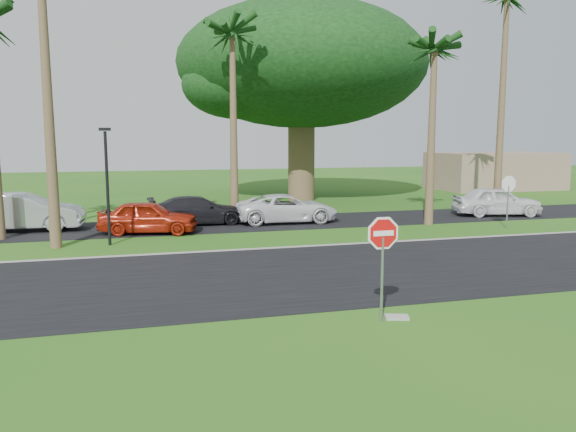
% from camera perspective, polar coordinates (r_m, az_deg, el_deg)
% --- Properties ---
extents(ground, '(120.00, 120.00, 0.00)m').
position_cam_1_polar(ground, '(16.01, 3.26, -7.49)').
color(ground, '#225916').
rests_on(ground, ground).
extents(road, '(120.00, 8.00, 0.02)m').
position_cam_1_polar(road, '(17.85, 1.22, -5.81)').
color(road, black).
rests_on(road, ground).
extents(parking_strip, '(120.00, 5.00, 0.02)m').
position_cam_1_polar(parking_strip, '(27.89, -4.90, -0.81)').
color(parking_strip, black).
rests_on(parking_strip, ground).
extents(curb, '(120.00, 0.12, 0.06)m').
position_cam_1_polar(curb, '(21.67, -1.82, -3.29)').
color(curb, gray).
rests_on(curb, ground).
extents(stop_sign_near, '(1.05, 0.07, 2.62)m').
position_cam_1_polar(stop_sign_near, '(13.07, 9.60, -3.13)').
color(stop_sign_near, gray).
rests_on(stop_sign_near, ground).
extents(stop_sign_far, '(1.05, 0.07, 2.62)m').
position_cam_1_polar(stop_sign_far, '(28.36, 21.48, 2.40)').
color(stop_sign_far, gray).
rests_on(stop_sign_far, ground).
extents(palm_center, '(5.00, 5.00, 10.50)m').
position_cam_1_polar(palm_center, '(29.45, -5.68, 17.53)').
color(palm_center, brown).
rests_on(palm_center, ground).
extents(palm_right_near, '(5.00, 5.00, 9.50)m').
position_cam_1_polar(palm_right_near, '(28.56, 14.65, 15.65)').
color(palm_right_near, brown).
rests_on(palm_right_near, ground).
extents(palm_right_far, '(5.00, 5.00, 13.00)m').
position_cam_1_polar(palm_right_far, '(34.83, 21.37, 19.60)').
color(palm_right_far, brown).
rests_on(palm_right_far, ground).
extents(canopy_tree, '(16.50, 16.50, 13.12)m').
position_cam_1_polar(canopy_tree, '(38.50, 1.39, 14.99)').
color(canopy_tree, brown).
rests_on(canopy_tree, ground).
extents(streetlight_right, '(0.45, 0.25, 4.64)m').
position_cam_1_polar(streetlight_right, '(23.21, -17.91, 3.62)').
color(streetlight_right, black).
rests_on(streetlight_right, ground).
extents(building_far, '(10.00, 6.00, 3.00)m').
position_cam_1_polar(building_far, '(49.95, 20.23, 4.34)').
color(building_far, gray).
rests_on(building_far, ground).
extents(car_silver, '(5.34, 2.18, 1.72)m').
position_cam_1_polar(car_silver, '(28.29, -25.29, 0.31)').
color(car_silver, silver).
rests_on(car_silver, ground).
extents(car_red, '(4.57, 2.60, 1.47)m').
position_cam_1_polar(car_red, '(25.72, -14.01, -0.14)').
color(car_red, '#AA200E').
rests_on(car_red, ground).
extents(car_dark, '(4.83, 2.09, 1.39)m').
position_cam_1_polar(car_dark, '(27.91, -9.14, 0.54)').
color(car_dark, black).
rests_on(car_dark, ground).
extents(car_minivan, '(5.19, 2.55, 1.42)m').
position_cam_1_polar(car_minivan, '(28.20, -0.11, 0.75)').
color(car_minivan, white).
rests_on(car_minivan, ground).
extents(car_pickup, '(4.95, 2.91, 1.58)m').
position_cam_1_polar(car_pickup, '(32.71, 20.46, 1.39)').
color(car_pickup, white).
rests_on(car_pickup, ground).
extents(utility_slab, '(0.63, 0.50, 0.06)m').
position_cam_1_polar(utility_slab, '(13.80, 11.01, -10.05)').
color(utility_slab, '#989991').
rests_on(utility_slab, ground).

